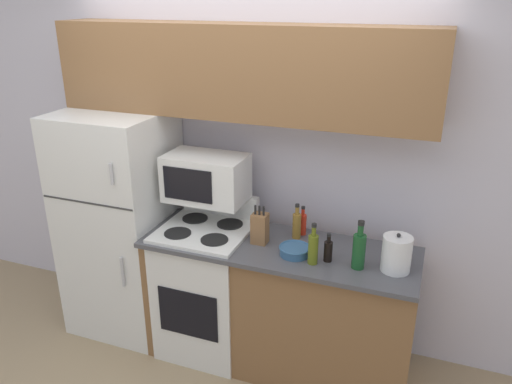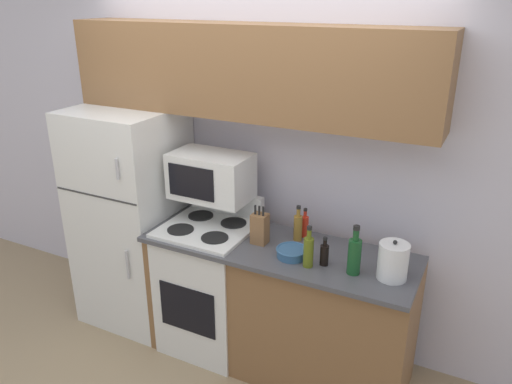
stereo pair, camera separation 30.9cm
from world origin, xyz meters
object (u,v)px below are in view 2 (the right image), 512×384
Objects in this scene: refrigerator at (132,217)px; bowl at (292,252)px; kettle at (393,261)px; bottle_hot_sauce at (305,226)px; bottle_olive_oil at (308,251)px; stove at (210,284)px; microwave at (211,176)px; bottle_soy_sauce at (324,254)px; knife_block at (260,228)px; bottle_vinegar at (298,227)px; bottle_wine_green at (354,255)px.

refrigerator is 1.39m from bowl.
refrigerator is at bearing 176.38° from kettle.
bottle_hot_sauce is 0.39m from bottle_olive_oil.
microwave is at bearing 105.54° from stove.
bowl is 1.08× the size of bottle_soy_sauce.
knife_block is at bearing -1.70° from stove.
bottle_hot_sauce is (0.22, 0.22, -0.02)m from knife_block.
refrigerator reaches higher than bottle_vinegar.
kettle reaches higher than bowl.
bottle_soy_sauce is at bearing -175.34° from kettle.
stove is 4.23× the size of knife_block.
bottle_hot_sauce is at bearing 71.85° from bottle_vinegar.
refrigerator is 1.51× the size of stove.
bottle_hot_sauce is (0.66, 0.09, -0.27)m from microwave.
bottle_olive_oil is (0.79, -0.15, 0.53)m from stove.
bottle_olive_oil reaches higher than stove.
bottle_olive_oil is (1.50, -0.22, 0.19)m from refrigerator.
bottle_vinegar is at bearing 122.66° from bottle_olive_oil.
kettle is at bearing 2.99° from bowl.
bottle_vinegar is (-0.05, 0.23, 0.06)m from bowl.
bowl is at bearing 155.12° from bottle_olive_oil.
stove is at bearing 169.30° from bottle_olive_oil.
kettle is at bearing -7.56° from microwave.
microwave reaches higher than bottle_soy_sauce.
bottle_wine_green is at bearing -11.42° from microwave.
bottle_olive_oil is at bearing -170.45° from bottle_wine_green.
bowl is 0.75× the size of bottle_olive_oil.
stove is at bearing 178.30° from knife_block.
knife_block is 0.47m from bottle_soy_sauce.
refrigerator is 0.81m from microwave.
bottle_soy_sauce is (-0.18, 0.02, -0.05)m from bottle_wine_green.
refrigerator is 6.39× the size of knife_block.
kettle reaches higher than bottle_soy_sauce.
knife_block is at bearing 160.47° from bottle_olive_oil.
bowl is at bearing -6.47° from refrigerator.
bottle_soy_sauce is at bearing -9.47° from knife_block.
bowl is 0.97× the size of bottle_hot_sauce.
microwave is 0.71m from bottle_hot_sauce.
stove is 1.37m from kettle.
microwave is at bearing 3.84° from refrigerator.
kettle is (0.39, 0.03, 0.04)m from bottle_soy_sauce.
stove is 5.69× the size of bowl.
bottle_wine_green is 0.26m from bottle_olive_oil.
microwave is 1.80× the size of bottle_wine_green.
bottle_wine_green reaches higher than bowl.
bottle_vinegar reaches higher than kettle.
bowl is 0.82× the size of kettle.
microwave is (0.69, 0.05, 0.43)m from refrigerator.
bottle_hot_sauce reaches higher than bottle_soy_sauce.
refrigerator is 7.03× the size of kettle.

